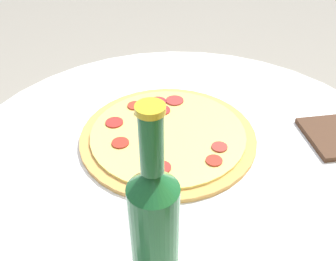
{
  "coord_description": "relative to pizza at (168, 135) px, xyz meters",
  "views": [
    {
      "loc": [
        0.45,
        0.36,
        1.22
      ],
      "look_at": [
        -0.02,
        -0.06,
        0.74
      ],
      "focal_mm": 40.0,
      "sensor_mm": 36.0,
      "label": 1
    }
  ],
  "objects": [
    {
      "name": "pizza",
      "position": [
        0.0,
        0.0,
        0.0
      ],
      "size": [
        0.38,
        0.38,
        0.02
      ],
      "color": "#C68E47",
      "rests_on": "table"
    },
    {
      "name": "beer_bottle",
      "position": [
        0.25,
        0.2,
        0.11
      ],
      "size": [
        0.07,
        0.07,
        0.29
      ],
      "color": "#195628",
      "rests_on": "table"
    },
    {
      "name": "table",
      "position": [
        0.02,
        0.06,
        -0.15
      ],
      "size": [
        0.96,
        0.96,
        0.72
      ],
      "color": "white",
      "rests_on": "ground_plane"
    }
  ]
}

